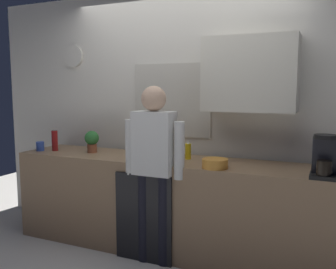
% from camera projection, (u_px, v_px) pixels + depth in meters
% --- Properties ---
extents(ground_plane, '(8.00, 8.00, 0.00)m').
position_uv_depth(ground_plane, '(155.00, 262.00, 3.34)').
color(ground_plane, silver).
extents(kitchen_counter, '(3.16, 0.64, 0.91)m').
position_uv_depth(kitchen_counter, '(168.00, 205.00, 3.56)').
color(kitchen_counter, '#937251').
rests_on(kitchen_counter, ground_plane).
extents(dishwasher_panel, '(0.56, 0.02, 0.81)m').
position_uv_depth(dishwasher_panel, '(143.00, 219.00, 3.30)').
color(dishwasher_panel, black).
rests_on(dishwasher_panel, ground_plane).
extents(back_wall_assembly, '(4.76, 0.42, 2.60)m').
position_uv_depth(back_wall_assembly, '(191.00, 110.00, 3.78)').
color(back_wall_assembly, silver).
rests_on(back_wall_assembly, ground_plane).
extents(coffee_maker, '(0.20, 0.20, 0.33)m').
position_uv_depth(coffee_maker, '(325.00, 158.00, 2.76)').
color(coffee_maker, black).
rests_on(coffee_maker, kitchen_counter).
extents(bottle_red_vinegar, '(0.06, 0.06, 0.22)m').
position_uv_depth(bottle_red_vinegar, '(55.00, 141.00, 3.96)').
color(bottle_red_vinegar, maroon).
rests_on(bottle_red_vinegar, kitchen_counter).
extents(bottle_olive_oil, '(0.06, 0.06, 0.25)m').
position_uv_depth(bottle_olive_oil, '(147.00, 142.00, 3.79)').
color(bottle_olive_oil, olive).
rests_on(bottle_olive_oil, kitchen_counter).
extents(bottle_dark_sauce, '(0.06, 0.06, 0.18)m').
position_uv_depth(bottle_dark_sauce, '(150.00, 148.00, 3.62)').
color(bottle_dark_sauce, black).
rests_on(bottle_dark_sauce, kitchen_counter).
extents(cup_blue_mug, '(0.08, 0.08, 0.10)m').
position_uv_depth(cup_blue_mug, '(40.00, 146.00, 3.96)').
color(cup_blue_mug, '#3351B2').
rests_on(cup_blue_mug, kitchen_counter).
extents(mixing_bowl, '(0.22, 0.22, 0.08)m').
position_uv_depth(mixing_bowl, '(215.00, 164.00, 3.09)').
color(mixing_bowl, orange).
rests_on(mixing_bowl, kitchen_counter).
extents(potted_plant, '(0.15, 0.15, 0.23)m').
position_uv_depth(potted_plant, '(92.00, 140.00, 3.85)').
color(potted_plant, '#9E5638').
rests_on(potted_plant, kitchen_counter).
extents(dish_soap, '(0.06, 0.06, 0.18)m').
position_uv_depth(dish_soap, '(188.00, 151.00, 3.48)').
color(dish_soap, yellow).
rests_on(dish_soap, kitchen_counter).
extents(storage_canister, '(0.14, 0.14, 0.17)m').
position_uv_depth(storage_canister, '(161.00, 147.00, 3.68)').
color(storage_canister, silver).
rests_on(storage_canister, kitchen_counter).
extents(person_at_sink, '(0.57, 0.22, 1.60)m').
position_uv_depth(person_at_sink, '(154.00, 160.00, 3.23)').
color(person_at_sink, black).
rests_on(person_at_sink, ground_plane).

